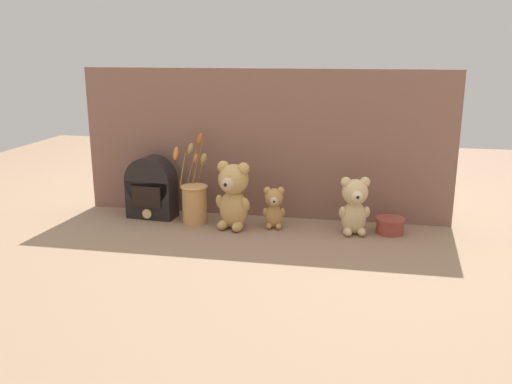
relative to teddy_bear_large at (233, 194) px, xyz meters
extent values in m
plane|color=#8E7056|center=(0.08, 0.02, -0.14)|extent=(4.00, 4.00, 0.00)
cube|color=#845B4C|center=(0.08, 0.19, 0.16)|extent=(1.52, 0.02, 0.61)
ellipsoid|color=tan|center=(0.00, 0.00, -0.06)|extent=(0.13, 0.11, 0.15)
sphere|color=tan|center=(0.00, 0.00, 0.06)|extent=(0.12, 0.12, 0.12)
sphere|color=#D1B289|center=(-0.01, -0.04, 0.05)|extent=(0.06, 0.06, 0.06)
sphere|color=black|center=(-0.01, -0.06, 0.05)|extent=(0.02, 0.02, 0.02)
sphere|color=tan|center=(0.04, 0.00, 0.10)|extent=(0.05, 0.05, 0.05)
sphere|color=tan|center=(-0.04, 0.01, 0.10)|extent=(0.05, 0.05, 0.05)
ellipsoid|color=tan|center=(0.05, -0.02, -0.03)|extent=(0.04, 0.06, 0.07)
ellipsoid|color=tan|center=(-0.05, 0.01, -0.03)|extent=(0.04, 0.06, 0.07)
ellipsoid|color=tan|center=(0.02, -0.04, -0.12)|extent=(0.05, 0.07, 0.04)
ellipsoid|color=tan|center=(-0.04, -0.02, -0.12)|extent=(0.05, 0.07, 0.04)
ellipsoid|color=#DBBC84|center=(0.46, 0.03, -0.07)|extent=(0.11, 0.09, 0.13)
sphere|color=#DBBC84|center=(0.46, 0.03, 0.02)|extent=(0.10, 0.10, 0.10)
sphere|color=beige|center=(0.47, -0.01, 0.02)|extent=(0.05, 0.05, 0.05)
sphere|color=black|center=(0.47, -0.03, 0.02)|extent=(0.01, 0.01, 0.01)
sphere|color=#DBBC84|center=(0.50, 0.03, 0.06)|extent=(0.04, 0.04, 0.04)
sphere|color=#DBBC84|center=(0.43, 0.02, 0.06)|extent=(0.04, 0.04, 0.04)
ellipsoid|color=#DBBC84|center=(0.51, 0.03, -0.05)|extent=(0.04, 0.05, 0.06)
ellipsoid|color=#DBBC84|center=(0.42, 0.01, -0.05)|extent=(0.04, 0.05, 0.06)
ellipsoid|color=#DBBC84|center=(0.49, 0.00, -0.12)|extent=(0.04, 0.06, 0.03)
ellipsoid|color=#DBBC84|center=(0.44, -0.01, -0.12)|extent=(0.04, 0.06, 0.03)
ellipsoid|color=tan|center=(0.15, 0.04, -0.09)|extent=(0.08, 0.07, 0.10)
sphere|color=tan|center=(0.15, 0.04, -0.02)|extent=(0.07, 0.07, 0.07)
sphere|color=#D1B289|center=(0.16, 0.01, -0.02)|extent=(0.03, 0.03, 0.03)
sphere|color=black|center=(0.16, 0.00, -0.02)|extent=(0.01, 0.01, 0.01)
sphere|color=tan|center=(0.18, 0.04, 0.01)|extent=(0.03, 0.03, 0.03)
sphere|color=tan|center=(0.13, 0.04, 0.01)|extent=(0.03, 0.03, 0.03)
ellipsoid|color=tan|center=(0.19, 0.04, -0.07)|extent=(0.03, 0.04, 0.04)
ellipsoid|color=tan|center=(0.12, 0.03, -0.07)|extent=(0.03, 0.04, 0.04)
ellipsoid|color=tan|center=(0.18, 0.02, -0.13)|extent=(0.03, 0.04, 0.02)
ellipsoid|color=tan|center=(0.14, 0.02, -0.13)|extent=(0.03, 0.04, 0.02)
cylinder|color=tan|center=(-0.17, 0.04, -0.06)|extent=(0.10, 0.10, 0.15)
torus|color=tan|center=(-0.17, 0.04, 0.01)|extent=(0.11, 0.11, 0.01)
cylinder|color=olive|center=(-0.19, 0.08, 0.08)|extent=(0.04, 0.02, 0.14)
ellipsoid|color=tan|center=(-0.20, 0.09, 0.15)|extent=(0.04, 0.03, 0.05)
cylinder|color=olive|center=(-0.17, 0.07, 0.07)|extent=(0.03, 0.01, 0.10)
ellipsoid|color=orange|center=(-0.17, 0.09, 0.12)|extent=(0.03, 0.02, 0.04)
cylinder|color=olive|center=(-0.16, 0.08, 0.10)|extent=(0.05, 0.01, 0.18)
ellipsoid|color=#C65B28|center=(-0.16, 0.10, 0.19)|extent=(0.04, 0.03, 0.06)
cylinder|color=olive|center=(-0.15, 0.08, 0.06)|extent=(0.04, 0.02, 0.10)
ellipsoid|color=tan|center=(-0.14, 0.09, 0.11)|extent=(0.05, 0.04, 0.06)
cylinder|color=olive|center=(-0.22, 0.05, 0.08)|extent=(0.01, 0.06, 0.13)
ellipsoid|color=orange|center=(-0.24, 0.05, 0.14)|extent=(0.02, 0.04, 0.06)
cube|color=black|center=(-0.36, 0.08, -0.06)|extent=(0.20, 0.11, 0.16)
cylinder|color=black|center=(-0.36, 0.08, 0.02)|extent=(0.20, 0.11, 0.20)
cube|color=black|center=(-0.37, 0.03, -0.04)|extent=(0.13, 0.02, 0.09)
cylinder|color=#D6BC7A|center=(-0.37, 0.03, -0.11)|extent=(0.04, 0.01, 0.04)
cylinder|color=#993D33|center=(0.60, 0.06, -0.11)|extent=(0.10, 0.10, 0.05)
cylinder|color=#993D33|center=(0.60, 0.06, -0.08)|extent=(0.11, 0.11, 0.01)
camera|label=1|loc=(0.47, -1.96, 0.54)|focal=38.00mm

